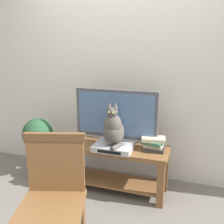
% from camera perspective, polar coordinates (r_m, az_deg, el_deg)
% --- Properties ---
extents(ground_plane, '(12.00, 12.00, 0.00)m').
position_cam_1_polar(ground_plane, '(2.60, -4.13, -22.47)').
color(ground_plane, slate).
extents(back_wall, '(7.00, 0.12, 2.80)m').
position_cam_1_polar(back_wall, '(3.05, 2.92, 11.37)').
color(back_wall, silver).
rests_on(back_wall, ground).
extents(tv_stand, '(1.19, 0.41, 0.52)m').
position_cam_1_polar(tv_stand, '(2.84, 0.33, -10.83)').
color(tv_stand, brown).
rests_on(tv_stand, ground).
extents(tv, '(0.91, 0.20, 0.60)m').
position_cam_1_polar(tv, '(2.74, 0.87, -0.96)').
color(tv, '#4C4C51').
rests_on(tv, tv_stand).
extents(media_box, '(0.40, 0.30, 0.06)m').
position_cam_1_polar(media_box, '(2.68, 0.37, -7.83)').
color(media_box, '#BCBCC1').
rests_on(media_box, tv_stand).
extents(cat, '(0.22, 0.30, 0.46)m').
position_cam_1_polar(cat, '(2.60, 0.31, -3.82)').
color(cat, '#514C47').
rests_on(cat, media_box).
extents(wooden_chair, '(0.57, 0.57, 0.94)m').
position_cam_1_polar(wooden_chair, '(2.00, -13.04, -16.69)').
color(wooden_chair, brown).
rests_on(wooden_chair, ground).
extents(book_stack, '(0.26, 0.19, 0.14)m').
position_cam_1_polar(book_stack, '(2.68, 9.29, -7.05)').
color(book_stack, '#2D2D33').
rests_on(book_stack, tv_stand).
extents(potted_plant, '(0.37, 0.37, 0.73)m').
position_cam_1_polar(potted_plant, '(3.23, -16.09, -6.74)').
color(potted_plant, '#9E6B4C').
rests_on(potted_plant, ground).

